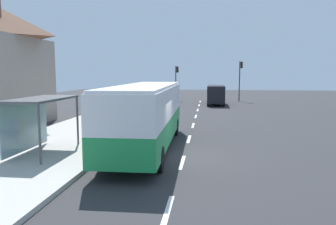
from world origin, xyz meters
name	(u,v)px	position (x,y,z in m)	size (l,w,h in m)	color
ground_plane	(193,117)	(0.00, 14.00, -0.02)	(56.00, 92.00, 0.04)	#2D2D30
sidewalk_platform	(64,142)	(-6.40, 2.00, 0.09)	(6.20, 30.00, 0.18)	#ADAAA3
lane_stripe_seg_0	(168,211)	(0.25, -6.00, 0.01)	(0.16, 2.20, 0.01)	silver
lane_stripe_seg_1	(182,162)	(0.25, -1.00, 0.01)	(0.16, 2.20, 0.01)	silver
lane_stripe_seg_2	(189,139)	(0.25, 4.00, 0.01)	(0.16, 2.20, 0.01)	silver
lane_stripe_seg_3	(193,125)	(0.25, 9.00, 0.01)	(0.16, 2.20, 0.01)	silver
lane_stripe_seg_4	(196,116)	(0.25, 14.00, 0.01)	(0.16, 2.20, 0.01)	silver
lane_stripe_seg_5	(198,110)	(0.25, 19.00, 0.01)	(0.16, 2.20, 0.01)	silver
lane_stripe_seg_6	(199,105)	(0.25, 24.00, 0.01)	(0.16, 2.20, 0.01)	silver
lane_stripe_seg_7	(200,102)	(0.25, 29.00, 0.01)	(0.16, 2.20, 0.01)	silver
bus	(146,113)	(-1.71, 1.27, 1.84)	(2.69, 11.05, 3.21)	#1E8C47
white_van	(216,94)	(2.20, 24.78, 1.34)	(2.07, 5.22, 2.30)	black
sedan_near	(216,96)	(2.30, 28.09, 0.79)	(2.05, 4.50, 1.52)	black
recycling_bin_blue	(106,131)	(-4.20, 2.48, 0.66)	(0.52, 0.52, 0.95)	blue
recycling_bin_orange	(110,129)	(-4.20, 3.18, 0.66)	(0.52, 0.52, 0.95)	orange
traffic_light_near_side	(240,75)	(5.50, 30.18, 3.52)	(0.49, 0.28, 5.32)	#2D2D2D
traffic_light_far_side	(177,77)	(-3.10, 30.98, 3.17)	(0.49, 0.28, 4.74)	#2D2D2D
bus_shelter	(36,111)	(-6.41, -0.70, 2.10)	(1.80, 4.00, 2.50)	#4C4C51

